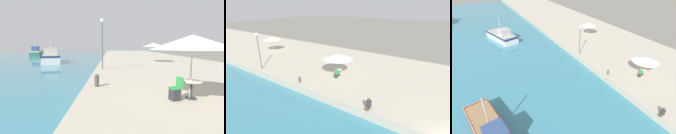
% 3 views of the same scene
% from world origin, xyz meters
% --- Properties ---
extents(quay_promenade, '(16.00, 90.00, 0.80)m').
position_xyz_m(quay_promenade, '(8.00, 37.00, 0.40)').
color(quay_promenade, '#BCB29E').
rests_on(quay_promenade, ground_plane).
extents(cafe_umbrella_pink, '(3.35, 3.35, 2.56)m').
position_xyz_m(cafe_umbrella_pink, '(4.64, 12.39, 3.07)').
color(cafe_umbrella_pink, '#B7B7B7').
rests_on(cafe_umbrella_pink, quay_promenade).
extents(cafe_umbrella_white, '(2.92, 2.92, 2.50)m').
position_xyz_m(cafe_umbrella_white, '(6.95, 27.98, 3.04)').
color(cafe_umbrella_white, '#B7B7B7').
rests_on(cafe_umbrella_white, quay_promenade).
extents(cafe_table, '(0.80, 0.80, 0.74)m').
position_xyz_m(cafe_table, '(4.66, 12.32, 1.33)').
color(cafe_table, '#333338').
rests_on(cafe_table, quay_promenade).
extents(cafe_chair_left, '(0.51, 0.49, 0.91)m').
position_xyz_m(cafe_chair_left, '(3.96, 12.16, 1.12)').
color(cafe_chair_left, '#2D2D33').
rests_on(cafe_chair_left, quay_promenade).
extents(person_at_quay, '(0.52, 0.36, 0.96)m').
position_xyz_m(person_at_quay, '(0.42, 6.39, 1.22)').
color(person_at_quay, brown).
rests_on(person_at_quay, quay_promenade).
extents(mooring_bollard, '(0.26, 0.26, 0.65)m').
position_xyz_m(mooring_bollard, '(0.68, 14.50, 1.15)').
color(mooring_bollard, '#4C4742').
rests_on(mooring_bollard, quay_promenade).
extents(lamppost, '(0.36, 0.36, 4.56)m').
position_xyz_m(lamppost, '(0.66, 21.48, 3.89)').
color(lamppost, '#565B60').
rests_on(lamppost, quay_promenade).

